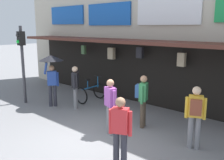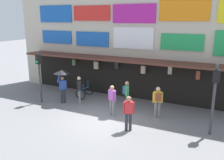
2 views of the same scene
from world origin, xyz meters
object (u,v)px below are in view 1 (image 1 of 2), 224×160
at_px(pedestrian_with_umbrella, 51,66).
at_px(pedestrian_in_white, 143,97).
at_px(pedestrian_in_green, 75,85).
at_px(pedestrian_in_yellow, 120,130).
at_px(pedestrian_in_black, 195,113).
at_px(pedestrian_in_red, 110,104).
at_px(traffic_light_near, 22,52).
at_px(bicycle_parked, 91,92).

xyz_separation_m(pedestrian_with_umbrella, pedestrian_in_white, (3.94, 0.63, -0.66)).
distance_m(pedestrian_with_umbrella, pedestrian_in_green, 1.23).
bearing_deg(pedestrian_in_yellow, pedestrian_in_white, 114.63).
bearing_deg(pedestrian_in_black, pedestrian_with_umbrella, -177.11).
relative_size(pedestrian_in_red, pedestrian_in_white, 1.00).
bearing_deg(traffic_light_near, pedestrian_in_red, 0.24).
bearing_deg(pedestrian_in_green, pedestrian_in_black, -1.44).
bearing_deg(pedestrian_in_red, traffic_light_near, -179.76).
height_order(pedestrian_in_red, pedestrian_in_yellow, same).
relative_size(pedestrian_in_red, pedestrian_in_yellow, 1.00).
height_order(pedestrian_in_red, pedestrian_in_green, same).
bearing_deg(bicycle_parked, pedestrian_in_black, -13.10).
bearing_deg(pedestrian_in_yellow, pedestrian_in_black, 68.69).
bearing_deg(traffic_light_near, pedestrian_in_green, 22.44).
distance_m(traffic_light_near, pedestrian_in_black, 7.26).
relative_size(pedestrian_in_white, pedestrian_in_green, 1.00).
xyz_separation_m(pedestrian_in_red, pedestrian_in_white, (0.36, 1.11, 0.04)).
bearing_deg(pedestrian_in_red, pedestrian_in_yellow, -41.15).
height_order(pedestrian_in_black, pedestrian_in_green, same).
xyz_separation_m(pedestrian_in_white, pedestrian_in_green, (-3.02, -0.21, -0.04)).
relative_size(traffic_light_near, pedestrian_in_green, 1.90).
relative_size(bicycle_parked, pedestrian_in_white, 0.71).
height_order(bicycle_parked, pedestrian_in_green, pedestrian_in_green).
distance_m(traffic_light_near, pedestrian_in_red, 5.02).
relative_size(pedestrian_in_red, pedestrian_in_green, 1.00).
bearing_deg(pedestrian_in_green, pedestrian_in_red, -18.66).
distance_m(pedestrian_with_umbrella, pedestrian_in_yellow, 5.37).
height_order(bicycle_parked, pedestrian_in_yellow, pedestrian_in_yellow).
bearing_deg(pedestrian_with_umbrella, pedestrian_in_green, 24.28).
bearing_deg(pedestrian_in_black, pedestrian_in_white, 169.87).
bearing_deg(pedestrian_in_white, traffic_light_near, -167.81).
bearing_deg(bicycle_parked, pedestrian_in_green, -74.07).
bearing_deg(pedestrian_in_white, pedestrian_with_umbrella, -170.90).
relative_size(traffic_light_near, pedestrian_in_white, 1.90).
height_order(pedestrian_with_umbrella, pedestrian_in_yellow, pedestrian_with_umbrella).
height_order(pedestrian_in_red, pedestrian_in_black, same).
relative_size(pedestrian_in_black, pedestrian_with_umbrella, 0.81).
bearing_deg(pedestrian_in_red, pedestrian_in_white, 72.00).
relative_size(bicycle_parked, pedestrian_in_green, 0.71).
height_order(traffic_light_near, pedestrian_in_red, traffic_light_near).
relative_size(traffic_light_near, pedestrian_in_yellow, 1.90).
bearing_deg(pedestrian_in_white, bicycle_parked, 165.25).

